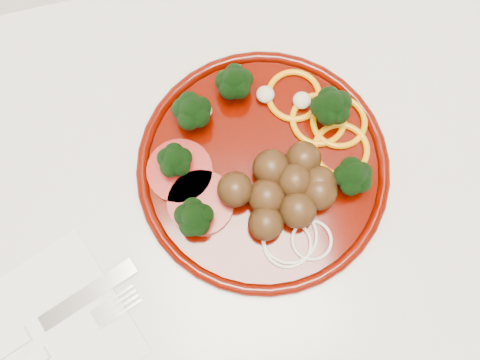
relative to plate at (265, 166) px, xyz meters
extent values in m
cube|color=silver|center=(-0.05, -0.02, -0.48)|extent=(2.40, 0.60, 0.87)
cube|color=silver|center=(-0.05, -0.02, -0.03)|extent=(2.40, 0.60, 0.03)
cylinder|color=#450600|center=(0.00, 0.00, -0.01)|extent=(0.29, 0.29, 0.01)
torus|color=#450600|center=(0.00, 0.00, -0.01)|extent=(0.29, 0.29, 0.01)
sphere|color=#402710|center=(-0.02, -0.07, 0.01)|extent=(0.04, 0.04, 0.04)
sphere|color=#402710|center=(0.00, -0.01, 0.01)|extent=(0.04, 0.04, 0.04)
sphere|color=#402710|center=(0.05, -0.04, 0.01)|extent=(0.04, 0.04, 0.04)
sphere|color=#402710|center=(-0.04, -0.02, 0.01)|extent=(0.04, 0.04, 0.04)
sphere|color=#402710|center=(0.03, -0.03, 0.01)|extent=(0.04, 0.04, 0.04)
sphere|color=#402710|center=(-0.01, -0.04, 0.01)|extent=(0.04, 0.04, 0.04)
sphere|color=#402710|center=(0.02, -0.06, 0.01)|extent=(0.04, 0.04, 0.04)
sphere|color=#402710|center=(0.04, -0.01, 0.01)|extent=(0.04, 0.04, 0.04)
sphere|color=#402710|center=(0.05, -0.05, 0.01)|extent=(0.04, 0.04, 0.04)
torus|color=orange|center=(0.08, 0.04, 0.00)|extent=(0.07, 0.07, 0.01)
torus|color=orange|center=(0.09, 0.00, 0.00)|extent=(0.07, 0.07, 0.01)
torus|color=orange|center=(0.06, 0.08, 0.00)|extent=(0.07, 0.07, 0.01)
torus|color=orange|center=(0.10, 0.03, 0.00)|extent=(0.07, 0.07, 0.01)
cylinder|color=#720A07|center=(-0.10, 0.02, 0.00)|extent=(0.08, 0.08, 0.01)
cylinder|color=#720A07|center=(-0.08, -0.02, 0.00)|extent=(0.08, 0.08, 0.01)
torus|color=beige|center=(0.00, -0.09, 0.00)|extent=(0.06, 0.06, 0.00)
torus|color=beige|center=(0.03, -0.09, 0.00)|extent=(0.05, 0.05, 0.00)
torus|color=beige|center=(0.01, -0.08, 0.00)|extent=(0.06, 0.06, 0.00)
ellipsoid|color=#C6B793|center=(0.02, 0.08, 0.00)|extent=(0.02, 0.02, 0.02)
ellipsoid|color=#C6B793|center=(-0.05, 0.08, 0.00)|extent=(0.02, 0.02, 0.02)
ellipsoid|color=#C6B793|center=(0.06, 0.07, 0.00)|extent=(0.02, 0.02, 0.02)
cube|color=white|center=(-0.27, -0.12, -0.02)|extent=(0.21, 0.21, 0.00)
cube|color=silver|center=(-0.22, -0.09, -0.01)|extent=(0.12, 0.06, 0.00)
cube|color=silver|center=(-0.21, -0.12, -0.01)|extent=(0.03, 0.03, 0.00)
cube|color=silver|center=(-0.18, -0.12, -0.01)|extent=(0.03, 0.01, 0.00)
cube|color=silver|center=(-0.18, -0.11, -0.01)|extent=(0.03, 0.01, 0.00)
cube|color=silver|center=(-0.19, -0.10, -0.01)|extent=(0.03, 0.01, 0.00)
cube|color=silver|center=(-0.19, -0.10, -0.01)|extent=(0.03, 0.01, 0.00)
camera|label=1|loc=(-0.07, -0.15, 0.59)|focal=40.00mm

